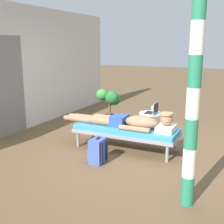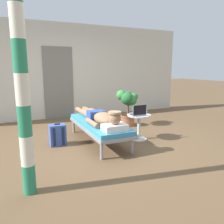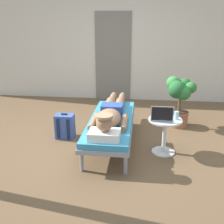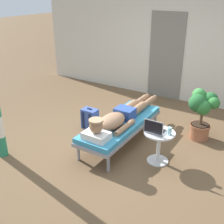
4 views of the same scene
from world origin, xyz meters
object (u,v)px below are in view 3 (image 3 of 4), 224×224
Objects in this scene: side_table at (165,130)px; drink_glass at (176,116)px; person_reclining at (111,114)px; laptop at (162,116)px; potted_plant at (180,97)px; lounge_chair at (111,123)px; backpack at (65,126)px.

drink_glass is (0.15, 0.01, 0.23)m from side_table.
drink_glass is at bearing -7.71° from person_reclining.
laptop is 1.20m from potted_plant.
laptop is at bearing -14.12° from person_reclining.
lounge_chair is 0.83m from side_table.
potted_plant reaches higher than drink_glass.
drink_glass is at bearing 15.41° from laptop.
side_table is at bearing -12.65° from backpack.
side_table is (0.80, -0.20, 0.01)m from lounge_chair.
potted_plant reaches higher than side_table.
drink_glass is at bearing -99.47° from potted_plant.
lounge_chair is at bearing 161.20° from laptop.
person_reclining is 0.87m from backpack.
side_table is 4.40× the size of drink_glass.
person_reclining is at bearing 165.88° from laptop.
potted_plant is (0.39, 1.14, -0.03)m from laptop.
person_reclining is at bearing -15.71° from backpack.
person_reclining is 7.00× the size of laptop.
drink_glass reaches higher than lounge_chair.
drink_glass reaches higher than side_table.
potted_plant reaches higher than laptop.
lounge_chair is 6.09× the size of laptop.
backpack is (-0.78, 0.22, -0.32)m from person_reclining.
potted_plant reaches higher than lounge_chair.
lounge_chair is 1.00m from drink_glass.
laptop reaches higher than drink_glass.
laptop reaches higher than backpack.
side_table is at bearing -9.59° from person_reclining.
drink_glass reaches higher than backpack.
drink_glass is 1.81m from backpack.
laptop reaches higher than person_reclining.
drink_glass is (0.95, -0.19, 0.24)m from lounge_chair.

